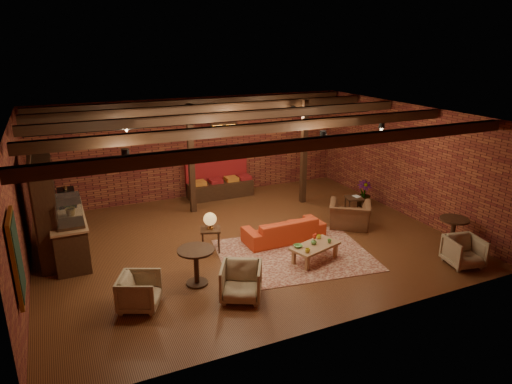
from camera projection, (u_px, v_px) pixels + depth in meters
name	position (u px, v px, depth m)	size (l,w,h in m)	color
floor	(246.00, 241.00, 11.66)	(10.00, 10.00, 0.00)	#381C0E
ceiling	(245.00, 116.00, 10.64)	(10.00, 8.00, 0.02)	black
wall_back	(197.00, 148.00, 14.61)	(10.00, 0.02, 3.20)	maroon
wall_front	(338.00, 245.00, 7.69)	(10.00, 0.02, 3.20)	maroon
wall_left	(18.00, 211.00, 9.20)	(0.02, 8.00, 3.20)	maroon
wall_right	(405.00, 160.00, 13.10)	(0.02, 8.00, 3.20)	maroon
ceiling_beams	(245.00, 121.00, 10.68)	(9.80, 6.40, 0.22)	black
ceiling_pipe	(222.00, 120.00, 12.14)	(0.12, 0.12, 9.60)	black
post_left	(191.00, 160.00, 13.16)	(0.16, 0.16, 3.20)	black
post_right	(304.00, 153.00, 13.97)	(0.16, 0.16, 3.20)	black
service_counter	(68.00, 224.00, 10.67)	(0.80, 2.50, 1.60)	black
plant_counter	(70.00, 203.00, 10.75)	(0.35, 0.39, 0.30)	#337F33
shelving_hutch	(47.00, 209.00, 10.47)	(0.52, 2.00, 2.40)	black
chalkboard_menu	(17.00, 257.00, 7.24)	(0.08, 0.96, 1.46)	black
banquette	(220.00, 182.00, 14.80)	(2.10, 0.70, 1.00)	maroon
service_sign	(224.00, 128.00, 13.83)	(0.86, 0.06, 0.30)	orange
ceiling_spotlights	(245.00, 130.00, 10.75)	(6.40, 4.40, 0.28)	black
rug	(294.00, 255.00, 10.89)	(3.52, 2.69, 0.01)	maroon
sofa	(284.00, 229.00, 11.61)	(2.07, 0.81, 0.60)	#C0391A
coffee_table	(315.00, 247.00, 10.49)	(1.29, 0.90, 0.65)	#A06D4A
side_table_lamp	(210.00, 222.00, 10.88)	(0.60, 0.60, 0.99)	black
round_table_left	(196.00, 261.00, 9.43)	(0.77, 0.77, 0.80)	black
armchair_a	(139.00, 290.00, 8.65)	(0.73, 0.68, 0.75)	#C4B498
armchair_b	(241.00, 280.00, 8.95)	(0.78, 0.73, 0.80)	#C4B498
armchair_right	(350.00, 211.00, 12.38)	(1.09, 0.70, 0.95)	brown
side_table_book	(354.00, 198.00, 13.29)	(0.60, 0.60, 0.55)	black
round_table_right	(453.00, 229.00, 11.04)	(0.68, 0.68, 0.80)	black
armchair_far	(464.00, 250.00, 10.28)	(0.73, 0.68, 0.75)	#C4B498
plant_tall	(366.00, 169.00, 13.76)	(1.33, 1.33, 2.38)	#4C7F4C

